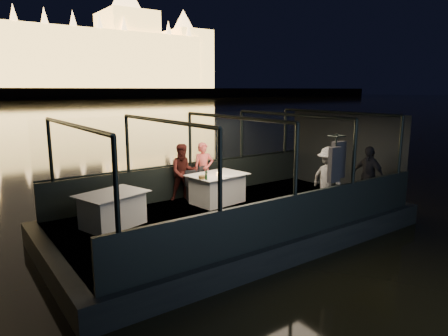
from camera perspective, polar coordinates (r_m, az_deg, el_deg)
boat_hull at (r=9.83m, az=1.37°, el=-9.27°), size 8.60×4.40×1.00m
boat_deck at (r=9.68m, az=1.39°, el=-6.60°), size 8.00×4.00×0.04m
gunwale_port at (r=11.16m, az=-4.79°, el=-1.73°), size 8.00×0.08×0.90m
gunwale_starboard at (r=8.10m, az=10.00°, el=-6.85°), size 8.00×0.08×0.90m
cabin_glass_port at (r=10.96m, az=-4.89°, el=4.14°), size 8.00×0.02×1.40m
cabin_glass_starboard at (r=7.83m, az=10.28°, el=1.19°), size 8.00×0.02×1.40m
cabin_roof_glass at (r=9.24m, az=1.46°, el=7.24°), size 8.00×4.00×0.02m
end_wall_fore at (r=7.72m, az=-23.05°, el=-3.08°), size 0.02×4.00×2.30m
end_wall_aft at (r=12.19m, az=16.63°, el=2.28°), size 0.02×4.00×2.30m
canopy_ribs at (r=9.39m, az=1.42°, el=0.22°), size 8.00×4.00×2.30m
dining_table_central at (r=10.46m, az=-0.95°, el=-2.94°), size 1.57×1.22×0.77m
dining_table_aft at (r=9.02m, az=-15.62°, el=-5.66°), size 1.64×1.39×0.74m
chair_port_left at (r=10.59m, az=-4.15°, el=-2.42°), size 0.44×0.44×0.81m
chair_port_right at (r=10.81m, az=-2.36°, el=-2.12°), size 0.53×0.53×0.89m
coat_stand at (r=9.22m, az=15.46°, el=-1.98°), size 0.62×0.53×1.99m
person_woman_coral at (r=10.98m, az=-2.93°, el=-0.31°), size 0.64×0.53×1.51m
person_man_maroon at (r=10.66m, az=-5.80°, el=-0.71°), size 0.88×0.77×1.53m
passenger_stripe at (r=10.03m, az=14.76°, el=-1.19°), size 0.68×1.08×1.58m
passenger_dark at (r=10.81m, az=19.88°, el=-0.62°), size 0.38×0.91×1.54m
wine_bottle at (r=9.69m, az=-2.56°, el=-0.86°), size 0.07×0.07×0.27m
bread_basket at (r=9.85m, az=-3.08°, el=-1.32°), size 0.24×0.24×0.08m
amber_candle at (r=10.20m, az=-0.95°, el=-0.88°), size 0.06×0.06×0.07m
plate_near at (r=10.07m, az=0.60°, el=-1.22°), size 0.31×0.31×0.02m
plate_far at (r=10.06m, az=-3.01°, el=-1.25°), size 0.34×0.34×0.02m
wine_glass_white at (r=9.68m, az=-2.47°, el=-1.20°), size 0.09×0.09×0.21m
wine_glass_red at (r=10.33m, az=-0.61°, el=-0.41°), size 0.09×0.09×0.21m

